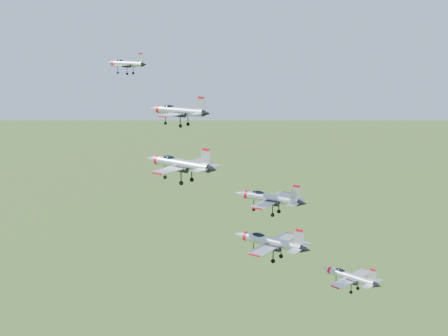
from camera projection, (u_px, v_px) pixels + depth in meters
The scene contains 6 objects.
jet_lead at pixel (126, 63), 130.79m from camera, with size 10.93×8.99×2.93m.
jet_left_high at pixel (178, 111), 105.49m from camera, with size 12.64×10.37×3.39m.
jet_right_high at pixel (180, 163), 91.29m from camera, with size 13.56×11.26×3.62m.
jet_left_low at pixel (269, 198), 106.25m from camera, with size 13.65×11.19×3.67m.
jet_right_low at pixel (270, 241), 90.52m from camera, with size 12.94×10.70×3.46m.
jet_trail at pixel (349, 276), 92.87m from camera, with size 10.51×8.87×2.83m.
Camera 1 is at (57.32, -90.89, 153.30)m, focal length 50.00 mm.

